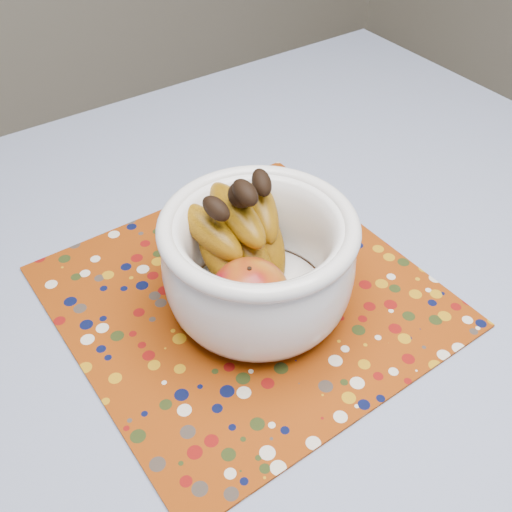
% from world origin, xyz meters
% --- Properties ---
extents(table, '(1.20, 1.20, 0.75)m').
position_xyz_m(table, '(0.00, 0.00, 0.67)').
color(table, brown).
rests_on(table, ground).
extents(tablecloth, '(1.32, 1.32, 0.01)m').
position_xyz_m(tablecloth, '(0.00, 0.00, 0.76)').
color(tablecloth, '#667BAA').
rests_on(tablecloth, table).
extents(placemat, '(0.44, 0.44, 0.00)m').
position_xyz_m(placemat, '(-0.05, 0.10, 0.76)').
color(placemat, '#7B2E06').
rests_on(placemat, tablecloth).
extents(fruit_bowl, '(0.23, 0.23, 0.18)m').
position_xyz_m(fruit_bowl, '(-0.05, 0.08, 0.84)').
color(fruit_bowl, white).
rests_on(fruit_bowl, placemat).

